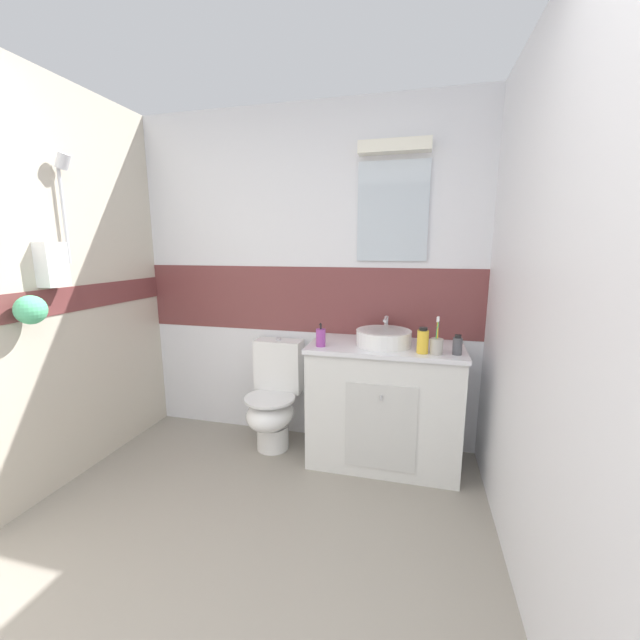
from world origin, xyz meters
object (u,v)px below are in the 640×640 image
Objects in this scene: lotion_bottle_short at (457,345)px; soap_dispenser at (321,338)px; mouthwash_bottle at (423,341)px; sink_basin at (384,337)px; toothbrush_cup at (436,345)px; toilet at (274,399)px.

soap_dispenser is at bearing -179.42° from lotion_bottle_short.
mouthwash_bottle is at bearing -176.17° from lotion_bottle_short.
sink_basin is 1.76× the size of toothbrush_cup.
toilet is at bearing 158.36° from soap_dispenser.
mouthwash_bottle is 1.30× the size of lotion_bottle_short.
mouthwash_bottle reaches higher than soap_dispenser.
sink_basin is at bearing 157.00° from toothbrush_cup.
toilet is (-0.80, 0.03, -0.53)m from sink_basin.
lotion_bottle_short is at bearing -15.43° from sink_basin.
mouthwash_bottle is 0.21m from lotion_bottle_short.
sink_basin is 2.60× the size of soap_dispenser.
toilet is 5.17× the size of soap_dispenser.
sink_basin is at bearing -1.81° from toilet.
sink_basin is at bearing 18.56° from soap_dispenser.
toothbrush_cup is at bearing -8.34° from toilet.
toilet is 5.00× the size of mouthwash_bottle.
lotion_bottle_short is (0.12, 0.02, 0.00)m from toothbrush_cup.
toothbrush_cup is at bearing -1.23° from mouthwash_bottle.
soap_dispenser is (0.40, -0.16, 0.54)m from toilet.
toothbrush_cup reaches higher than sink_basin.
toilet is 6.52× the size of lotion_bottle_short.
lotion_bottle_short is (1.26, -0.15, 0.53)m from toilet.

